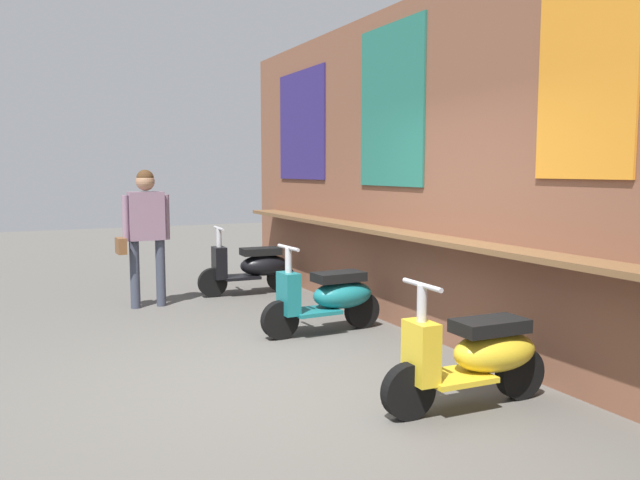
{
  "coord_description": "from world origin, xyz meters",
  "views": [
    {
      "loc": [
        4.89,
        -1.95,
        1.75
      ],
      "look_at": [
        -1.47,
        1.08,
        0.98
      ],
      "focal_mm": 36.34,
      "sensor_mm": 36.0,
      "label": 1
    }
  ],
  "objects_px": {
    "shopper_with_handbag": "(145,223)",
    "scooter_yellow": "(476,356)",
    "scooter_teal": "(329,297)",
    "scooter_black": "(253,267)"
  },
  "relations": [
    {
      "from": "shopper_with_handbag",
      "to": "scooter_yellow",
      "type": "bearing_deg",
      "value": 16.18
    },
    {
      "from": "scooter_yellow",
      "to": "scooter_teal",
      "type": "bearing_deg",
      "value": -88.9
    },
    {
      "from": "scooter_teal",
      "to": "scooter_black",
      "type": "bearing_deg",
      "value": -92.77
    },
    {
      "from": "scooter_teal",
      "to": "shopper_with_handbag",
      "type": "distance_m",
      "value": 2.73
    },
    {
      "from": "scooter_teal",
      "to": "scooter_yellow",
      "type": "bearing_deg",
      "value": 87.23
    },
    {
      "from": "scooter_black",
      "to": "scooter_teal",
      "type": "relative_size",
      "value": 1.0
    },
    {
      "from": "scooter_black",
      "to": "scooter_yellow",
      "type": "xyz_separation_m",
      "value": [
        4.88,
        0.0,
        0.0
      ]
    },
    {
      "from": "scooter_teal",
      "to": "scooter_yellow",
      "type": "xyz_separation_m",
      "value": [
        2.45,
        0.0,
        0.0
      ]
    },
    {
      "from": "scooter_teal",
      "to": "shopper_with_handbag",
      "type": "height_order",
      "value": "shopper_with_handbag"
    },
    {
      "from": "scooter_black",
      "to": "scooter_yellow",
      "type": "height_order",
      "value": "same"
    }
  ]
}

